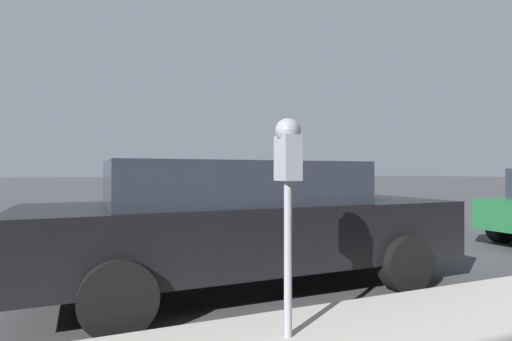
% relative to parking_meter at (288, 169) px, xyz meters
% --- Properties ---
extents(ground_plane, '(220.00, 220.00, 0.00)m').
position_rel_parking_meter_xyz_m(ground_plane, '(2.73, -0.23, -1.37)').
color(ground_plane, '#424244').
extents(parking_meter, '(0.21, 0.19, 1.63)m').
position_rel_parking_meter_xyz_m(parking_meter, '(0.00, 0.00, 0.00)').
color(parking_meter, gray).
rests_on(parking_meter, sidewalk).
extents(car_black, '(2.03, 4.97, 1.47)m').
position_rel_parking_meter_xyz_m(car_black, '(1.70, -0.32, -0.59)').
color(car_black, black).
rests_on(car_black, ground_plane).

